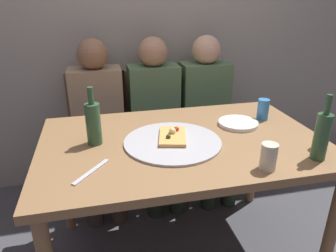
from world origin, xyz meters
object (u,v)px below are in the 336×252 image
object	(u,v)px
pizza_tray	(173,142)
table_knife	(91,172)
chair_middle	(153,122)
guest_by_wall	(208,109)
pizza_slice_last	(172,136)
plate_stack	(238,123)
wine_bottle	(93,123)
chair_right	(200,118)
dining_table	(182,154)
guest_in_beanie	(157,113)
tumbler_far	(321,140)
beer_bottle	(322,135)
chair_left	(99,127)
tumbler_near	(269,157)
soda_can	(263,109)
guest_in_sweater	(98,118)

from	to	relation	value
pizza_tray	table_knife	bearing A→B (deg)	-154.11
table_knife	chair_middle	xyz separation A→B (m)	(0.46, 1.08, -0.25)
guest_by_wall	pizza_slice_last	bearing A→B (deg)	57.51
plate_stack	wine_bottle	bearing A→B (deg)	-175.94
pizza_tray	chair_right	xyz separation A→B (m)	(0.45, 0.89, -0.25)
dining_table	guest_in_beanie	xyz separation A→B (m)	(0.00, 0.70, -0.03)
guest_by_wall	tumbler_far	bearing A→B (deg)	102.72
table_knife	pizza_slice_last	bearing A→B (deg)	-21.30
beer_bottle	guest_by_wall	xyz separation A→B (m)	(-0.14, 1.03, -0.23)
dining_table	chair_right	xyz separation A→B (m)	(0.39, 0.85, -0.16)
chair_left	beer_bottle	bearing A→B (deg)	128.52
plate_stack	chair_right	world-z (taller)	chair_right
chair_right	guest_in_beanie	distance (m)	0.44
chair_middle	dining_table	bearing A→B (deg)	89.70
beer_bottle	chair_right	bearing A→B (deg)	96.74
pizza_tray	guest_by_wall	xyz separation A→B (m)	(0.45, 0.73, -0.12)
tumbler_near	tumbler_far	world-z (taller)	tumbler_near
pizza_tray	chair_left	distance (m)	0.99
wine_bottle	beer_bottle	bearing A→B (deg)	-21.70
table_knife	guest_in_beanie	world-z (taller)	guest_in_beanie
pizza_tray	chair_middle	world-z (taller)	chair_middle
pizza_slice_last	table_knife	bearing A→B (deg)	-150.59
tumbler_far	chair_left	bearing A→B (deg)	132.75
tumbler_far	chair_right	world-z (taller)	chair_right
wine_bottle	tumbler_far	xyz separation A→B (m)	(1.04, -0.30, -0.07)
table_knife	chair_right	bearing A→B (deg)	1.11
dining_table	pizza_tray	bearing A→B (deg)	-152.11
beer_bottle	soda_can	distance (m)	0.49
wine_bottle	chair_left	distance (m)	0.88
plate_stack	chair_left	world-z (taller)	chair_left
tumbler_near	plate_stack	distance (m)	0.48
pizza_slice_last	soda_can	xyz separation A→B (m)	(0.58, 0.15, 0.04)
plate_stack	chair_left	size ratio (longest dim) A/B	0.25
soda_can	dining_table	bearing A→B (deg)	-163.43
plate_stack	chair_left	distance (m)	1.10
plate_stack	chair_right	xyz separation A→B (m)	(0.04, 0.75, -0.26)
pizza_slice_last	soda_can	bearing A→B (deg)	14.81
pizza_tray	tumbler_near	xyz separation A→B (m)	(0.33, -0.33, 0.05)
chair_middle	guest_in_beanie	distance (m)	0.20
soda_can	plate_stack	distance (m)	0.19
tumbler_far	chair_left	world-z (taller)	chair_left
pizza_tray	guest_by_wall	size ratio (longest dim) A/B	0.41
beer_bottle	chair_right	distance (m)	1.25
dining_table	guest_in_sweater	xyz separation A→B (m)	(-0.41, 0.70, -0.03)
tumbler_far	wine_bottle	bearing A→B (deg)	163.89
chair_left	guest_in_sweater	bearing A→B (deg)	90.00
dining_table	pizza_slice_last	size ratio (longest dim) A/B	5.80
pizza_slice_last	soda_can	world-z (taller)	soda_can
pizza_slice_last	chair_left	xyz separation A→B (m)	(-0.36, 0.85, -0.27)
tumbler_far	soda_can	xyz separation A→B (m)	(-0.08, 0.41, 0.02)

